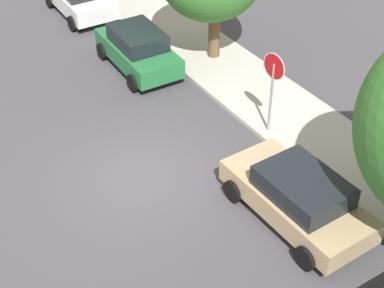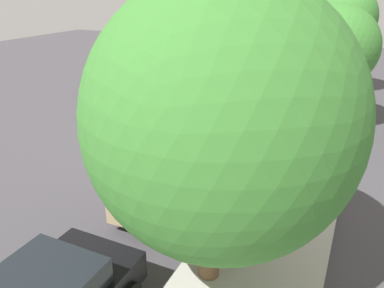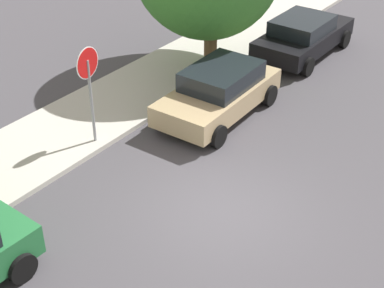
% 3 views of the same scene
% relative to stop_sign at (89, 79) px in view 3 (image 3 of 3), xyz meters
% --- Properties ---
extents(ground_plane, '(60.00, 60.00, 0.00)m').
position_rel_stop_sign_xyz_m(ground_plane, '(-0.33, -4.37, -1.97)').
color(ground_plane, '#423F44').
extents(sidewalk_curb, '(32.00, 2.91, 0.14)m').
position_rel_stop_sign_xyz_m(sidewalk_curb, '(-0.33, 1.09, -1.90)').
color(sidewalk_curb, '#B2ADA3').
rests_on(sidewalk_curb, ground_plane).
extents(stop_sign, '(0.83, 0.11, 2.83)m').
position_rel_stop_sign_xyz_m(stop_sign, '(0.00, 0.00, 0.00)').
color(stop_sign, gray).
rests_on(stop_sign, ground_plane).
extents(parked_car_tan, '(4.25, 2.17, 1.48)m').
position_rel_stop_sign_xyz_m(parked_car_tan, '(3.35, -1.74, -1.20)').
color(parked_car_tan, tan).
rests_on(parked_car_tan, ground_plane).
extents(parked_car_black, '(4.30, 2.10, 1.41)m').
position_rel_stop_sign_xyz_m(parked_car_black, '(8.67, -1.67, -1.24)').
color(parked_car_black, black).
rests_on(parked_car_black, ground_plane).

